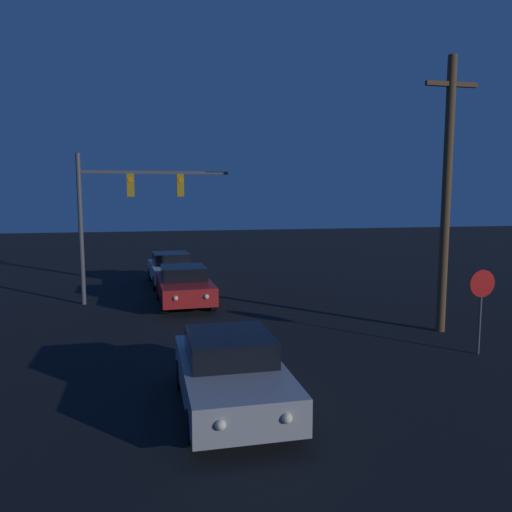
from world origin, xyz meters
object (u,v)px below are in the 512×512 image
object	(u,v)px
traffic_signal_mast	(122,203)
stop_sign	(481,295)
car_mid	(184,285)
utility_pole	(446,192)
car_far	(172,268)
car_near	(231,372)

from	to	relation	value
traffic_signal_mast	stop_sign	distance (m)	13.50
car_mid	utility_pole	distance (m)	10.32
car_far	utility_pole	size ratio (longest dim) A/B	0.53
car_near	stop_sign	bearing A→B (deg)	-164.85
car_far	stop_sign	size ratio (longest dim) A/B	1.92
traffic_signal_mast	car_near	bearing A→B (deg)	-76.56
car_mid	traffic_signal_mast	xyz separation A→B (m)	(-2.36, 0.89, 3.27)
car_far	traffic_signal_mast	xyz separation A→B (m)	(-2.08, -3.87, 3.27)
traffic_signal_mast	utility_pole	world-z (taller)	utility_pole
car_near	utility_pole	size ratio (longest dim) A/B	0.52
stop_sign	utility_pole	xyz separation A→B (m)	(0.31, 2.35, 2.79)
car_far	traffic_signal_mast	size ratio (longest dim) A/B	0.76
car_near	car_far	size ratio (longest dim) A/B	0.98
utility_pole	car_mid	bearing A→B (deg)	143.97
traffic_signal_mast	car_mid	bearing A→B (deg)	-20.72
car_near	traffic_signal_mast	xyz separation A→B (m)	(-2.62, 10.94, 3.27)
traffic_signal_mast	utility_pole	distance (m)	12.11
car_far	car_mid	bearing A→B (deg)	89.16
utility_pole	stop_sign	bearing A→B (deg)	-97.56
car_mid	car_near	bearing A→B (deg)	89.22
car_mid	utility_pole	size ratio (longest dim) A/B	0.52
car_far	traffic_signal_mast	distance (m)	5.48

